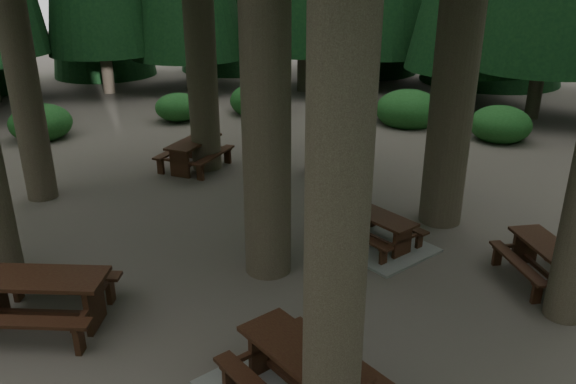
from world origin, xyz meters
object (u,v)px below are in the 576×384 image
Objects in this scene: picnic_table_b at (194,150)px; picnic_table_e at (42,293)px; picnic_table_a at (302,384)px; picnic_table_d at (547,257)px; picnic_table_c at (378,236)px.

picnic_table_e reaches higher than picnic_table_b.
picnic_table_a is at bearing -140.03° from picnic_table_b.
picnic_table_b is at bearing 83.39° from picnic_table_e.
picnic_table_e is (-5.78, -6.21, 0.10)m from picnic_table_d.
picnic_table_a is at bearing -59.23° from picnic_table_c.
picnic_table_a is 1.18× the size of picnic_table_c.
picnic_table_d is at bearing 11.78° from picnic_table_e.
picnic_table_d is at bearing 85.67° from picnic_table_a.
picnic_table_a is 1.26× the size of picnic_table_b.
picnic_table_e is at bearing -90.30° from picnic_table_d.
picnic_table_a is at bearing -20.30° from picnic_table_e.
picnic_table_c is 6.21m from picnic_table_e.
picnic_table_a is 4.65m from picnic_table_c.
picnic_table_a reaches higher than picnic_table_d.
picnic_table_b is at bearing -139.18° from picnic_table_d.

